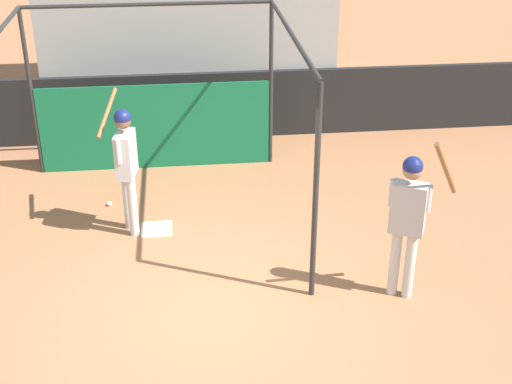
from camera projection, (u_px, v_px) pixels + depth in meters
ground_plane at (209, 314)px, 8.59m from camera, size 60.00×60.00×0.00m
outfield_wall at (193, 106)px, 13.20m from camera, size 24.00×0.12×1.26m
bleacher_section at (187, 24)px, 14.55m from camera, size 5.40×4.00×3.34m
batting_cage at (153, 113)px, 11.21m from camera, size 3.98×4.11×2.81m
home_plate at (157, 229)px, 10.40m from camera, size 0.44×0.44×0.02m
player_batter at (126, 159)px, 9.85m from camera, size 0.53×0.91×1.98m
player_waiting at (409, 213)px, 8.43m from camera, size 0.80×0.57×2.21m
baseball at (109, 204)px, 11.04m from camera, size 0.07×0.07×0.07m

